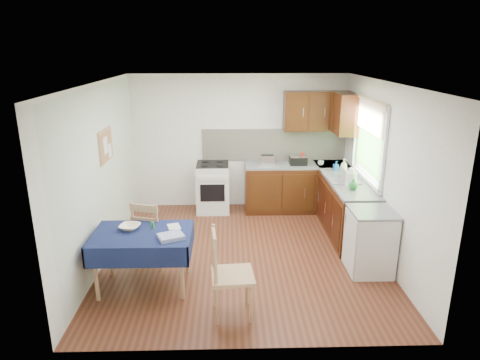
{
  "coord_description": "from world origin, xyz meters",
  "views": [
    {
      "loc": [
        -0.21,
        -5.76,
        2.95
      ],
      "look_at": [
        -0.04,
        0.14,
        1.11
      ],
      "focal_mm": 32.0,
      "sensor_mm": 36.0,
      "label": 1
    }
  ],
  "objects_px": {
    "toaster": "(267,160)",
    "chair_far": "(150,231)",
    "sandwich_press": "(298,160)",
    "chair_near": "(228,271)",
    "kettle": "(351,178)",
    "dish_rack": "(344,180)",
    "dining_table": "(142,241)"
  },
  "relations": [
    {
      "from": "chair_near",
      "to": "sandwich_press",
      "type": "height_order",
      "value": "sandwich_press"
    },
    {
      "from": "chair_far",
      "to": "sandwich_press",
      "type": "xyz_separation_m",
      "value": [
        2.36,
        2.08,
        0.47
      ]
    },
    {
      "from": "dining_table",
      "to": "chair_near",
      "type": "bearing_deg",
      "value": -17.24
    },
    {
      "from": "dining_table",
      "to": "kettle",
      "type": "relative_size",
      "value": 4.19
    },
    {
      "from": "sandwich_press",
      "to": "dish_rack",
      "type": "relative_size",
      "value": 0.66
    },
    {
      "from": "chair_far",
      "to": "chair_near",
      "type": "bearing_deg",
      "value": 148.32
    },
    {
      "from": "dish_rack",
      "to": "sandwich_press",
      "type": "bearing_deg",
      "value": 104.8
    },
    {
      "from": "dining_table",
      "to": "toaster",
      "type": "xyz_separation_m",
      "value": [
        1.79,
        2.6,
        0.35
      ]
    },
    {
      "from": "toaster",
      "to": "kettle",
      "type": "height_order",
      "value": "kettle"
    },
    {
      "from": "sandwich_press",
      "to": "dish_rack",
      "type": "height_order",
      "value": "dish_rack"
    },
    {
      "from": "chair_near",
      "to": "kettle",
      "type": "distance_m",
      "value": 2.79
    },
    {
      "from": "chair_near",
      "to": "kettle",
      "type": "xyz_separation_m",
      "value": [
        1.9,
        1.98,
        0.47
      ]
    },
    {
      "from": "sandwich_press",
      "to": "dish_rack",
      "type": "xyz_separation_m",
      "value": [
        0.57,
        -1.07,
        -0.06
      ]
    },
    {
      "from": "dining_table",
      "to": "dish_rack",
      "type": "relative_size",
      "value": 2.62
    },
    {
      "from": "toaster",
      "to": "chair_far",
      "type": "bearing_deg",
      "value": -116.6
    },
    {
      "from": "dish_rack",
      "to": "kettle",
      "type": "xyz_separation_m",
      "value": [
        0.04,
        -0.22,
        0.1
      ]
    },
    {
      "from": "chair_near",
      "to": "sandwich_press",
      "type": "bearing_deg",
      "value": -26.18
    },
    {
      "from": "chair_far",
      "to": "chair_near",
      "type": "xyz_separation_m",
      "value": [
        1.07,
        -1.19,
        0.03
      ]
    },
    {
      "from": "toaster",
      "to": "sandwich_press",
      "type": "xyz_separation_m",
      "value": [
        0.56,
        0.02,
        -0.0
      ]
    },
    {
      "from": "toaster",
      "to": "chair_near",
      "type": "bearing_deg",
      "value": -88.1
    },
    {
      "from": "chair_near",
      "to": "toaster",
      "type": "distance_m",
      "value": 3.36
    },
    {
      "from": "chair_near",
      "to": "chair_far",
      "type": "bearing_deg",
      "value": 37.37
    },
    {
      "from": "toaster",
      "to": "kettle",
      "type": "relative_size",
      "value": 0.87
    },
    {
      "from": "toaster",
      "to": "dish_rack",
      "type": "bearing_deg",
      "value": -28.3
    },
    {
      "from": "dining_table",
      "to": "chair_far",
      "type": "height_order",
      "value": "chair_far"
    },
    {
      "from": "dining_table",
      "to": "toaster",
      "type": "bearing_deg",
      "value": 69.43
    },
    {
      "from": "chair_far",
      "to": "sandwich_press",
      "type": "distance_m",
      "value": 3.18
    },
    {
      "from": "chair_far",
      "to": "chair_near",
      "type": "relative_size",
      "value": 0.94
    },
    {
      "from": "toaster",
      "to": "dining_table",
      "type": "bearing_deg",
      "value": -110.14
    },
    {
      "from": "dining_table",
      "to": "sandwich_press",
      "type": "relative_size",
      "value": 3.99
    },
    {
      "from": "chair_far",
      "to": "dish_rack",
      "type": "relative_size",
      "value": 2.1
    },
    {
      "from": "dining_table",
      "to": "chair_far",
      "type": "relative_size",
      "value": 1.24
    }
  ]
}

